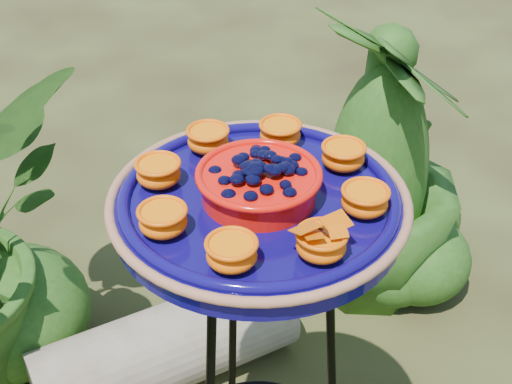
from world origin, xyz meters
The scene contains 4 objects.
tripod_stand centered at (0.13, -0.10, 0.53)m, with size 0.34×0.35×0.87m.
feeder_dish centered at (0.13, -0.10, 0.91)m, with size 0.47×0.47×0.10m.
driftwood_log centered at (0.02, 0.37, 0.11)m, with size 0.23×0.23×0.69m, color gray.
shrub_back_right centered at (0.69, 0.58, 0.44)m, with size 0.50×0.50×0.89m, color #1F4312.
Camera 1 is at (-0.13, -0.92, 1.53)m, focal length 50.00 mm.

